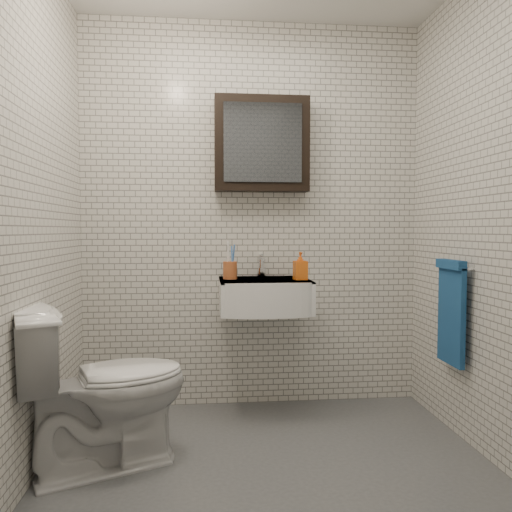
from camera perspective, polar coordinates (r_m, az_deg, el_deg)
The scene contains 9 objects.
ground at distance 2.56m, azimuth 1.89°, elevation -23.67°, with size 2.20×2.00×0.01m, color #4D5055.
room_shell at distance 2.31m, azimuth 1.96°, elevation 10.77°, with size 2.22×2.02×2.51m.
washbasin at distance 3.05m, azimuth 1.04°, elevation -4.50°, with size 0.55×0.50×0.20m.
faucet at distance 3.23m, azimuth 0.64°, elevation -1.21°, with size 0.06×0.20×0.15m.
mirror_cabinet at distance 3.26m, azimuth 0.65°, elevation 12.64°, with size 0.60×0.15×0.60m.
towel_rail at distance 2.98m, azimuth 21.44°, elevation -5.51°, with size 0.09×0.30×0.58m.
toothbrush_cup at distance 3.09m, azimuth -2.98°, elevation -1.53°, with size 0.11×0.11×0.24m.
soap_bottle at distance 3.05m, azimuth 5.09°, elevation -1.13°, with size 0.08×0.08×0.17m, color orange.
toilet at distance 2.59m, azimuth -16.97°, elevation -13.96°, with size 0.45×0.79×0.81m, color white.
Camera 1 is at (-0.30, -2.27, 1.15)m, focal length 35.00 mm.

